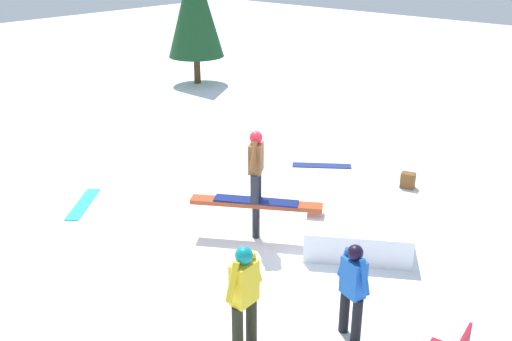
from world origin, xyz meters
TOP-DOWN VIEW (x-y plane):
  - ground_plane at (0.00, 0.00)m, footprint 60.00×60.00m
  - rail_feature at (0.00, 0.00)m, footprint 2.16×1.51m
  - snow_kicker_ramp at (-1.54, -0.97)m, footprint 2.32×2.23m
  - main_rider_on_rail at (0.00, 0.00)m, footprint 1.44×1.01m
  - bystander_blue at (-2.81, 1.25)m, footprint 0.62×0.29m
  - bystander_yellow at (-1.88, 2.36)m, footprint 0.24×0.70m
  - loose_snowboard_cyan at (3.56, 1.33)m, footprint 1.14×1.31m
  - loose_snowboard_navy at (1.10, -3.64)m, footprint 1.29×1.06m
  - backpack_on_snow at (-1.03, -3.85)m, footprint 0.35×0.29m
  - pine_tree_far at (9.37, -7.35)m, footprint 2.01×2.01m

SIDE VIEW (x-z plane):
  - ground_plane at x=0.00m, z-range 0.00..0.00m
  - loose_snowboard_cyan at x=3.56m, z-range 0.00..0.02m
  - loose_snowboard_navy at x=1.10m, z-range 0.00..0.02m
  - backpack_on_snow at x=-1.03m, z-range 0.00..0.34m
  - snow_kicker_ramp at x=-1.54m, z-range 0.00..0.53m
  - rail_feature at x=0.00m, z-range 0.25..0.97m
  - bystander_blue at x=-2.81m, z-range 0.09..1.52m
  - bystander_yellow at x=-1.88m, z-range 0.09..1.63m
  - main_rider_on_rail at x=0.00m, z-range 0.71..2.03m
  - pine_tree_far at x=9.37m, z-range 0.49..5.07m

